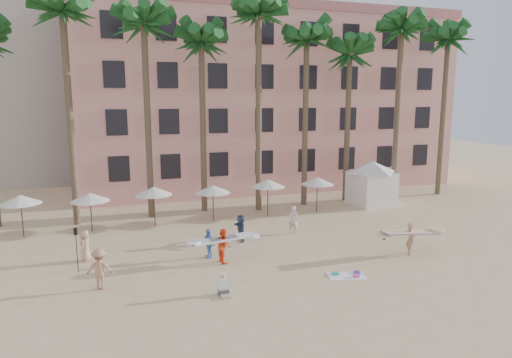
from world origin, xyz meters
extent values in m
plane|color=#D1B789|center=(0.00, 0.00, 0.00)|extent=(120.00, 120.00, 0.00)
cube|color=#DF9488|center=(7.00, 26.00, 8.00)|extent=(35.00, 14.00, 16.00)
cylinder|color=brown|center=(-10.00, 14.50, 7.00)|extent=(0.44, 0.44, 14.00)
cylinder|color=brown|center=(-5.00, 15.00, 6.75)|extent=(0.44, 0.44, 13.50)
cylinder|color=brown|center=(-1.00, 15.50, 6.25)|extent=(0.44, 0.44, 12.50)
cylinder|color=brown|center=(3.00, 14.50, 7.25)|extent=(0.44, 0.44, 14.50)
cylinder|color=brown|center=(7.00, 15.00, 6.50)|extent=(0.44, 0.44, 13.00)
cylinder|color=brown|center=(11.00, 15.50, 6.00)|extent=(0.44, 0.44, 12.00)
cylinder|color=brown|center=(15.00, 14.50, 7.00)|extent=(0.44, 0.44, 14.00)
cylinder|color=brown|center=(20.00, 15.00, 6.75)|extent=(0.44, 0.44, 13.50)
cylinder|color=#332B23|center=(-13.00, 12.50, 1.25)|extent=(0.07, 0.07, 2.50)
cone|color=silver|center=(-13.00, 12.50, 2.35)|extent=(2.50, 2.50, 0.55)
cylinder|color=#332B23|center=(-9.00, 12.40, 1.20)|extent=(0.07, 0.07, 2.40)
cone|color=silver|center=(-9.00, 12.40, 2.25)|extent=(2.50, 2.50, 0.55)
cylinder|color=#332B23|center=(-5.00, 12.60, 1.25)|extent=(0.07, 0.07, 2.50)
cone|color=silver|center=(-5.00, 12.60, 2.35)|extent=(2.50, 2.50, 0.55)
cylinder|color=#332B23|center=(-1.00, 12.50, 1.20)|extent=(0.07, 0.07, 2.40)
cone|color=silver|center=(-1.00, 12.50, 2.25)|extent=(2.50, 2.50, 0.55)
cylinder|color=#332B23|center=(3.00, 12.40, 1.30)|extent=(0.07, 0.07, 2.60)
cone|color=silver|center=(3.00, 12.40, 2.45)|extent=(2.50, 2.50, 0.55)
cylinder|color=#332B23|center=(7.00, 12.60, 1.25)|extent=(0.07, 0.07, 2.50)
cone|color=silver|center=(7.00, 12.60, 2.35)|extent=(2.50, 2.50, 0.55)
cube|color=silver|center=(12.17, 13.40, 1.30)|extent=(3.22, 3.22, 2.60)
cone|color=silver|center=(12.17, 13.40, 3.05)|extent=(4.84, 4.84, 0.90)
cube|color=white|center=(2.85, 0.61, 0.01)|extent=(1.98, 1.38, 0.02)
cube|color=teal|center=(2.41, 0.92, 0.07)|extent=(0.35, 0.31, 0.10)
cube|color=#EC41A3|center=(3.19, 0.33, 0.08)|extent=(0.32, 0.28, 0.12)
cube|color=#583888|center=(3.50, 0.77, 0.06)|extent=(0.32, 0.35, 0.08)
imported|color=tan|center=(7.71, 2.35, 0.88)|extent=(0.67, 0.76, 1.76)
cube|color=beige|center=(7.71, 2.35, 1.23)|extent=(3.48, 0.85, 0.40)
imported|color=#FF471A|center=(-2.30, 4.33, 0.90)|extent=(0.74, 0.92, 1.79)
cube|color=white|center=(-2.30, 4.33, 1.26)|extent=(3.20, 0.83, 0.32)
imported|color=#5582C6|center=(-2.91, 5.25, 0.80)|extent=(0.66, 1.01, 1.60)
imported|color=tan|center=(-9.15, 6.75, 0.84)|extent=(0.80, 0.96, 1.67)
imported|color=#303954|center=(-0.49, 7.41, 0.82)|extent=(0.49, 1.53, 1.65)
imported|color=beige|center=(3.14, 7.99, 0.89)|extent=(0.76, 0.75, 1.77)
imported|color=#AF785D|center=(-8.40, 2.75, 0.94)|extent=(1.31, 0.88, 1.88)
cylinder|color=black|center=(-9.48, 5.31, 1.05)|extent=(0.04, 0.04, 2.10)
cube|color=black|center=(-9.48, 5.31, 2.05)|extent=(0.18, 0.03, 0.35)
cube|color=#3F3F4C|center=(-3.30, 0.44, 0.11)|extent=(0.42, 0.40, 0.23)
cube|color=tan|center=(-3.30, 0.12, 0.06)|extent=(0.38, 0.42, 0.11)
cube|color=white|center=(-3.30, 0.49, 0.47)|extent=(0.41, 0.24, 0.52)
sphere|color=tan|center=(-3.30, 0.49, 0.85)|extent=(0.23, 0.23, 0.23)
camera|label=1|loc=(-7.77, -17.77, 8.46)|focal=32.00mm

